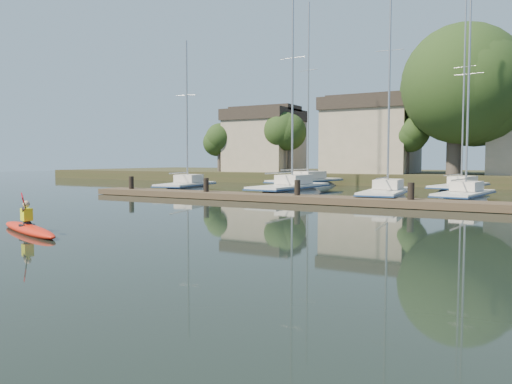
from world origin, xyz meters
The scene contains 10 objects.
ground centered at (0.00, 0.00, 0.00)m, with size 160.00×160.00×0.00m, color black.
kayak centered at (-5.67, -0.44, 0.17)m, with size 4.36×1.98×1.41m.
dock centered at (0.00, 14.00, 0.20)m, with size 34.00×2.00×1.80m.
sailboat_0 centered at (-13.74, 18.27, -0.20)m, with size 3.64×7.89×12.08m.
sailboat_1 centered at (-5.64, 18.65, -0.21)m, with size 2.62×9.39×15.23m.
sailboat_2 centered at (0.86, 17.73, -0.18)m, with size 2.74×8.90×14.50m.
sailboat_3 centered at (4.88, 18.49, -0.18)m, with size 2.91×7.62×11.97m.
sailboat_5 centered at (-8.39, 27.42, -0.21)m, with size 4.07×10.24×16.53m.
sailboat_6 centered at (3.58, 26.96, -0.17)m, with size 3.64×9.62×14.98m.
shore centered at (1.61, 40.29, 3.23)m, with size 90.00×25.25×12.75m.
Camera 1 is at (8.26, -10.50, 2.31)m, focal length 35.00 mm.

